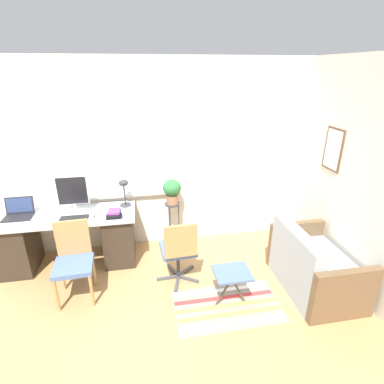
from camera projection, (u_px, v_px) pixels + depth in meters
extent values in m
plane|color=tan|center=(130.00, 271.00, 4.05)|extent=(14.00, 14.00, 0.00)
cube|color=white|center=(123.00, 160.00, 4.21)|extent=(9.00, 0.06, 2.70)
cube|color=silver|center=(93.00, 145.00, 4.02)|extent=(0.67, 0.02, 1.52)
cube|color=white|center=(93.00, 146.00, 4.01)|extent=(0.60, 0.01, 1.45)
cube|color=silver|center=(145.00, 143.00, 4.14)|extent=(0.67, 0.02, 1.52)
cube|color=white|center=(145.00, 143.00, 4.13)|extent=(0.60, 0.01, 1.45)
cube|color=silver|center=(125.00, 195.00, 4.37)|extent=(1.42, 0.11, 0.04)
cube|color=white|center=(330.00, 165.00, 3.98)|extent=(0.06, 9.00, 2.70)
cube|color=brown|center=(333.00, 149.00, 3.84)|extent=(0.02, 0.34, 0.55)
cube|color=white|center=(333.00, 149.00, 3.84)|extent=(0.01, 0.29, 0.50)
cube|color=#B2B7BC|center=(66.00, 216.00, 3.94)|extent=(1.79, 0.66, 0.03)
cube|color=#33281E|center=(18.00, 245.00, 3.98)|extent=(0.40, 0.58, 0.72)
cube|color=#33281E|center=(119.00, 236.00, 4.19)|extent=(0.40, 0.58, 0.72)
cube|color=black|center=(18.00, 218.00, 3.85)|extent=(0.35, 0.22, 0.02)
cube|color=black|center=(20.00, 205.00, 3.93)|extent=(0.35, 0.05, 0.22)
cube|color=navy|center=(19.00, 205.00, 3.92)|extent=(0.31, 0.04, 0.19)
cylinder|color=silver|center=(76.00, 211.00, 4.03)|extent=(0.21, 0.21, 0.02)
cylinder|color=silver|center=(75.00, 207.00, 4.00)|extent=(0.04, 0.04, 0.11)
cube|color=silver|center=(72.00, 190.00, 3.92)|extent=(0.39, 0.02, 0.39)
cube|color=black|center=(72.00, 191.00, 3.90)|extent=(0.37, 0.01, 0.37)
cube|color=black|center=(74.00, 218.00, 3.84)|extent=(0.35, 0.13, 0.02)
ellipsoid|color=slate|center=(94.00, 215.00, 3.90)|extent=(0.04, 0.07, 0.03)
cylinder|color=#2D2D33|center=(126.00, 205.00, 4.21)|extent=(0.16, 0.16, 0.01)
cylinder|color=#2D2D33|center=(125.00, 195.00, 4.15)|extent=(0.02, 0.02, 0.30)
ellipsoid|color=#2D2D33|center=(123.00, 183.00, 4.08)|extent=(0.13, 0.13, 0.08)
cube|color=black|center=(114.00, 216.00, 3.86)|extent=(0.21, 0.11, 0.04)
cube|color=black|center=(114.00, 213.00, 3.86)|extent=(0.17, 0.19, 0.03)
cube|color=purple|center=(114.00, 211.00, 3.85)|extent=(0.16, 0.17, 0.03)
cylinder|color=#B2844C|center=(57.00, 295.00, 3.31)|extent=(0.04, 0.04, 0.44)
cylinder|color=#B2844C|center=(92.00, 290.00, 3.38)|extent=(0.04, 0.04, 0.44)
cylinder|color=#B2844C|center=(62.00, 274.00, 3.64)|extent=(0.04, 0.04, 0.44)
cylinder|color=#B2844C|center=(94.00, 270.00, 3.72)|extent=(0.04, 0.04, 0.44)
cube|color=#4C6699|center=(73.00, 266.00, 3.43)|extent=(0.45, 0.43, 0.06)
cube|color=#B2844C|center=(73.00, 238.00, 3.52)|extent=(0.39, 0.05, 0.45)
cube|color=#47474C|center=(168.00, 278.00, 3.89)|extent=(0.29, 0.05, 0.03)
cube|color=#47474C|center=(177.00, 283.00, 3.79)|extent=(0.11, 0.29, 0.03)
cube|color=#47474C|center=(188.00, 279.00, 3.87)|extent=(0.26, 0.19, 0.03)
cube|color=#47474C|center=(186.00, 271.00, 4.02)|extent=(0.24, 0.21, 0.03)
cube|color=#47474C|center=(173.00, 270.00, 4.03)|extent=(0.14, 0.28, 0.03)
cylinder|color=#333338|center=(178.00, 263.00, 3.84)|extent=(0.04, 0.04, 0.38)
cube|color=#4C6699|center=(178.00, 249.00, 3.76)|extent=(0.45, 0.43, 0.06)
cube|color=#B2844C|center=(181.00, 241.00, 3.47)|extent=(0.39, 0.06, 0.42)
cube|color=#9EA8B2|center=(315.00, 273.00, 3.68)|extent=(0.75, 0.97, 0.42)
cube|color=#9EA8B2|center=(297.00, 247.00, 3.48)|extent=(0.16, 0.97, 0.39)
cube|color=brown|center=(344.00, 296.00, 3.16)|extent=(0.75, 0.09, 0.63)
cube|color=brown|center=(295.00, 243.00, 4.12)|extent=(0.75, 0.09, 0.63)
cylinder|color=#333338|center=(172.00, 204.00, 4.36)|extent=(0.22, 0.22, 0.02)
cylinder|color=#333338|center=(179.00, 225.00, 4.51)|extent=(0.01, 0.01, 0.70)
cylinder|color=#333338|center=(169.00, 223.00, 4.56)|extent=(0.01, 0.01, 0.70)
cylinder|color=#333338|center=(170.00, 228.00, 4.42)|extent=(0.01, 0.01, 0.70)
cylinder|color=#9E6B4C|center=(172.00, 199.00, 4.33)|extent=(0.17, 0.17, 0.13)
ellipsoid|color=#2D7038|center=(172.00, 188.00, 4.26)|extent=(0.26, 0.26, 0.24)
cube|color=gray|center=(227.00, 306.00, 3.45)|extent=(1.22, 0.72, 0.01)
cube|color=white|center=(234.00, 323.00, 3.21)|extent=(1.19, 0.06, 0.00)
cube|color=#DBCC4C|center=(230.00, 314.00, 3.33)|extent=(1.19, 0.06, 0.00)
cube|color=#DBCC4C|center=(227.00, 305.00, 3.45)|extent=(1.19, 0.06, 0.00)
cube|color=#C63838|center=(224.00, 298.00, 3.57)|extent=(1.19, 0.06, 0.00)
cube|color=white|center=(221.00, 290.00, 3.69)|extent=(1.19, 0.06, 0.00)
cube|color=slate|center=(232.00, 273.00, 3.33)|extent=(0.41, 0.35, 0.02)
cylinder|color=#4C3D2D|center=(225.00, 290.00, 3.40)|extent=(0.23, 0.02, 0.43)
cylinder|color=#4C3D2D|center=(237.00, 288.00, 3.43)|extent=(0.23, 0.02, 0.43)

